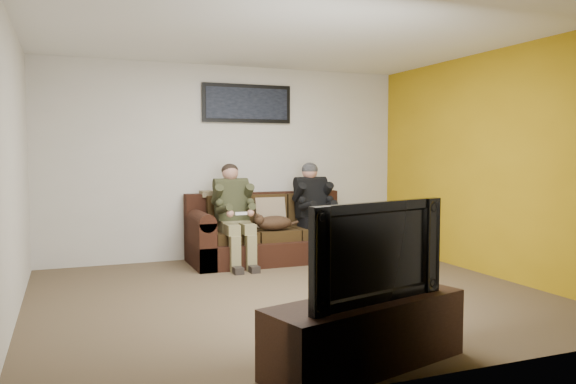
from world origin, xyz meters
name	(u,v)px	position (x,y,z in m)	size (l,w,h in m)	color
floor	(291,295)	(0.00, 0.00, 0.00)	(5.00, 5.00, 0.00)	brown
ceiling	(291,33)	(0.00, 0.00, 2.60)	(5.00, 5.00, 0.00)	silver
wall_back	(230,162)	(0.00, 2.25, 1.30)	(5.00, 5.00, 0.00)	beige
wall_front	(426,174)	(0.00, -2.25, 1.30)	(5.00, 5.00, 0.00)	beige
wall_left	(11,168)	(-2.50, 0.00, 1.30)	(4.50, 4.50, 0.00)	beige
wall_right	(492,164)	(2.50, 0.00, 1.30)	(4.50, 4.50, 0.00)	beige
accent_wall_right	(491,164)	(2.49, 0.00, 1.30)	(4.50, 4.50, 0.00)	#BE9313
sofa	(271,235)	(0.44, 1.83, 0.34)	(2.17, 0.94, 0.89)	black
throw_pillow	(270,213)	(0.44, 1.87, 0.63)	(0.41, 0.12, 0.39)	#947D61
throw_blanket	(217,194)	(-0.21, 2.10, 0.89)	(0.44, 0.22, 0.08)	tan
person_left	(234,209)	(-0.12, 1.65, 0.72)	(0.51, 0.87, 1.29)	#8A8056
person_right	(315,205)	(1.00, 1.65, 0.73)	(0.51, 0.86, 1.30)	black
cat	(273,223)	(0.38, 1.55, 0.53)	(0.66, 0.26, 0.24)	#4A301D
framed_poster	(247,104)	(0.24, 2.22, 2.10)	(1.25, 0.05, 0.52)	black
tv_stand	(366,333)	(-0.24, -1.95, 0.23)	(1.46, 0.47, 0.46)	black
television	(367,250)	(-0.24, -1.95, 0.79)	(1.14, 0.15, 0.66)	black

